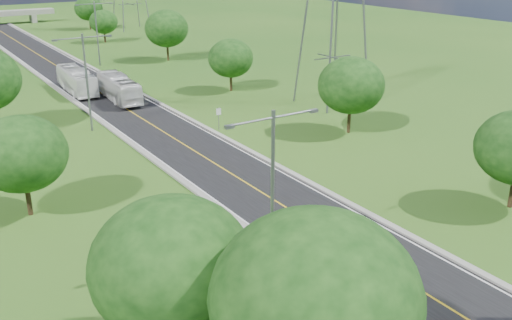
% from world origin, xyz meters
% --- Properties ---
extents(ground, '(260.00, 260.00, 0.00)m').
position_xyz_m(ground, '(0.00, 60.00, 0.00)').
color(ground, '#245317').
rests_on(ground, ground).
extents(road, '(8.00, 150.00, 0.06)m').
position_xyz_m(road, '(0.00, 66.00, 0.03)').
color(road, black).
rests_on(road, ground).
extents(curb_left, '(0.50, 150.00, 0.22)m').
position_xyz_m(curb_left, '(-4.25, 66.00, 0.11)').
color(curb_left, gray).
rests_on(curb_left, ground).
extents(curb_right, '(0.50, 150.00, 0.22)m').
position_xyz_m(curb_right, '(4.25, 66.00, 0.11)').
color(curb_right, gray).
rests_on(curb_right, ground).
extents(speed_limit_sign, '(0.55, 0.09, 2.40)m').
position_xyz_m(speed_limit_sign, '(5.20, 37.98, 1.60)').
color(speed_limit_sign, slate).
rests_on(speed_limit_sign, ground).
extents(streetlight_near_left, '(5.90, 0.25, 10.00)m').
position_xyz_m(streetlight_near_left, '(-6.00, 12.00, 5.94)').
color(streetlight_near_left, slate).
rests_on(streetlight_near_left, ground).
extents(streetlight_mid_left, '(5.90, 0.25, 10.00)m').
position_xyz_m(streetlight_mid_left, '(-6.00, 45.00, 5.94)').
color(streetlight_mid_left, slate).
rests_on(streetlight_mid_left, ground).
extents(streetlight_far_right, '(5.90, 0.25, 10.00)m').
position_xyz_m(streetlight_far_right, '(6.00, 78.00, 5.94)').
color(streetlight_far_right, slate).
rests_on(streetlight_far_right, ground).
extents(tree_la, '(7.14, 7.14, 8.30)m').
position_xyz_m(tree_la, '(-14.00, 8.00, 5.27)').
color(tree_la, black).
rests_on(tree_la, ground).
extents(tree_lb, '(6.30, 6.30, 7.33)m').
position_xyz_m(tree_lb, '(-16.00, 28.00, 4.64)').
color(tree_lb, black).
rests_on(tree_lb, ground).
extents(tree_lf, '(7.98, 7.98, 9.28)m').
position_xyz_m(tree_lf, '(-11.00, 2.00, 5.89)').
color(tree_lf, black).
rests_on(tree_lf, ground).
extents(tree_rb, '(6.72, 6.72, 7.82)m').
position_xyz_m(tree_rb, '(16.00, 30.00, 4.95)').
color(tree_rb, black).
rests_on(tree_rb, ground).
extents(tree_rc, '(5.88, 5.88, 6.84)m').
position_xyz_m(tree_rc, '(15.00, 52.00, 4.33)').
color(tree_rc, black).
rests_on(tree_rc, ground).
extents(tree_rd, '(7.14, 7.14, 8.30)m').
position_xyz_m(tree_rd, '(17.00, 76.00, 5.27)').
color(tree_rd, black).
rests_on(tree_rd, ground).
extents(tree_re, '(5.46, 5.46, 6.35)m').
position_xyz_m(tree_re, '(14.50, 100.00, 4.02)').
color(tree_re, black).
rests_on(tree_re, ground).
extents(tree_rf, '(6.30, 6.30, 7.33)m').
position_xyz_m(tree_rf, '(18.00, 120.00, 4.64)').
color(tree_rf, black).
rests_on(tree_rf, ground).
extents(bus_outbound, '(3.26, 11.12, 3.06)m').
position_xyz_m(bus_outbound, '(0.81, 55.18, 1.59)').
color(bus_outbound, white).
rests_on(bus_outbound, road).
extents(bus_inbound, '(3.02, 11.25, 3.11)m').
position_xyz_m(bus_inbound, '(-2.31, 62.23, 1.61)').
color(bus_inbound, white).
rests_on(bus_inbound, road).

